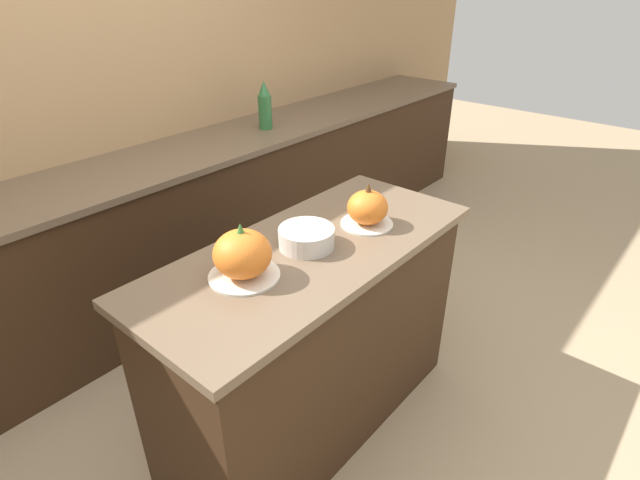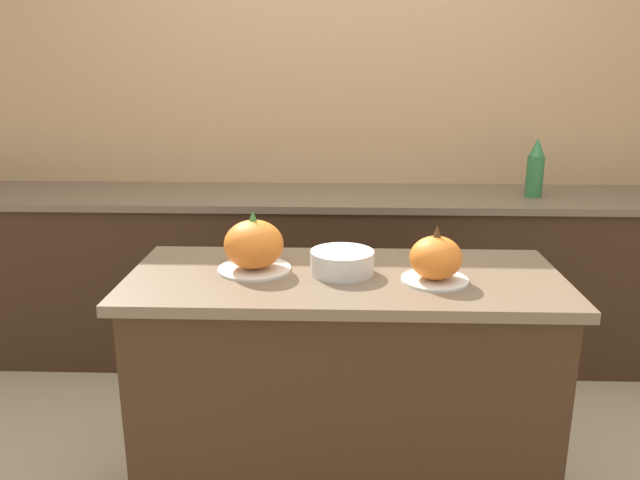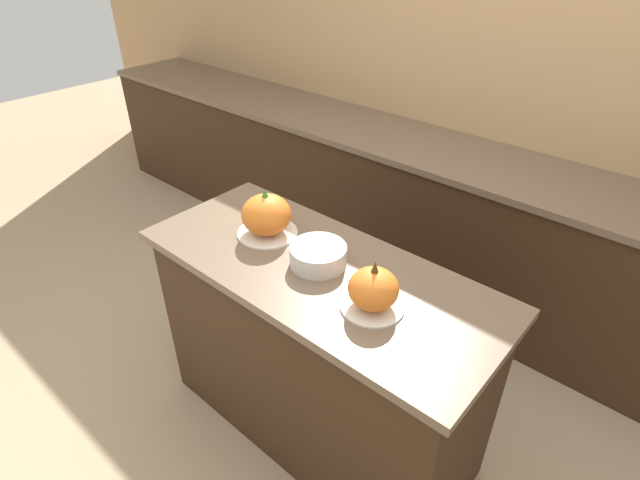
# 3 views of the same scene
# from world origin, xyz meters

# --- Properties ---
(ground_plane) EXTENTS (12.00, 12.00, 0.00)m
(ground_plane) POSITION_xyz_m (0.00, 0.00, 0.00)
(ground_plane) COLOR tan
(wall_back) EXTENTS (8.00, 0.06, 2.50)m
(wall_back) POSITION_xyz_m (0.00, 1.57, 1.25)
(wall_back) COLOR tan
(wall_back) RESTS_ON ground_plane
(kitchen_island) EXTENTS (1.38, 0.59, 0.88)m
(kitchen_island) POSITION_xyz_m (0.00, 0.00, 0.44)
(kitchen_island) COLOR #382314
(kitchen_island) RESTS_ON ground_plane
(back_counter) EXTENTS (6.00, 0.60, 0.89)m
(back_counter) POSITION_xyz_m (0.00, 1.24, 0.44)
(back_counter) COLOR #382314
(back_counter) RESTS_ON ground_plane
(pumpkin_cake_left) EXTENTS (0.24, 0.24, 0.20)m
(pumpkin_cake_left) POSITION_xyz_m (-0.29, 0.04, 0.96)
(pumpkin_cake_left) COLOR silver
(pumpkin_cake_left) RESTS_ON kitchen_island
(pumpkin_cake_right) EXTENTS (0.21, 0.21, 0.18)m
(pumpkin_cake_right) POSITION_xyz_m (0.28, -0.05, 0.95)
(pumpkin_cake_right) COLOR silver
(pumpkin_cake_right) RESTS_ON kitchen_island
(bottle_tall) EXTENTS (0.08, 0.08, 0.29)m
(bottle_tall) POSITION_xyz_m (0.95, 1.22, 1.03)
(bottle_tall) COLOR #2D6B38
(bottle_tall) RESTS_ON back_counter
(mixing_bowl) EXTENTS (0.20, 0.20, 0.07)m
(mixing_bowl) POSITION_xyz_m (-0.01, 0.02, 0.92)
(mixing_bowl) COLOR beige
(mixing_bowl) RESTS_ON kitchen_island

